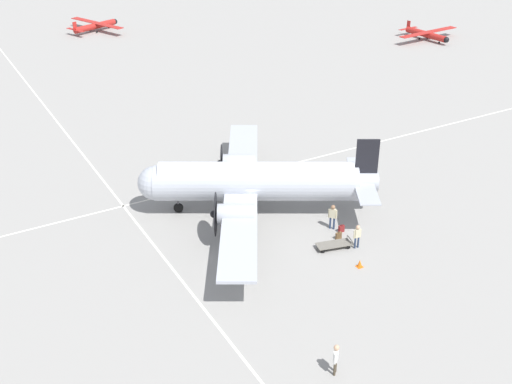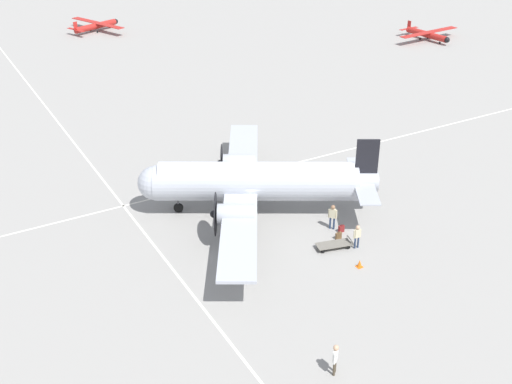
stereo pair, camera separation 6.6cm
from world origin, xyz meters
The scene contains 13 objects.
ground_plane centered at (0.00, 0.00, 0.00)m, with size 300.00×300.00×0.00m, color gray.
apron_line_eastwest centered at (0.00, -5.63, 0.00)m, with size 120.00×0.16×0.01m.
apron_line_northsouth centered at (8.11, 0.00, 0.00)m, with size 0.16×120.00×0.01m.
airliner_main centered at (0.37, -0.21, 2.51)m, with size 16.61×21.12×5.75m.
crew_foreground centered at (4.60, 16.15, 1.12)m, with size 0.49×0.46×1.83m.
passenger_boarding centered at (-3.45, 4.61, 1.14)m, with size 0.45×0.51×1.87m.
ramp_agent centered at (-3.44, 7.40, 1.05)m, with size 0.58×0.27×1.71m.
suitcase_near_door centered at (-3.76, 5.29, 0.25)m, with size 0.42×0.19×0.54m.
suitcase_upright_spare centered at (-3.05, 5.93, 0.25)m, with size 0.44×0.15×0.54m.
baggage_cart centered at (-2.13, 6.70, 0.28)m, with size 2.48×1.45×0.56m.
light_aircraft_distant centered at (-5.99, -57.74, 0.84)m, with size 7.94×10.27×2.04m.
light_aircraft_taxiing centered at (-44.42, -30.19, 0.83)m, with size 10.44×7.77×2.00m.
traffic_cone centered at (-2.26, 9.28, 0.24)m, with size 0.39×0.39×0.51m.
Camera 1 is at (19.95, 35.21, 23.17)m, focal length 45.00 mm.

